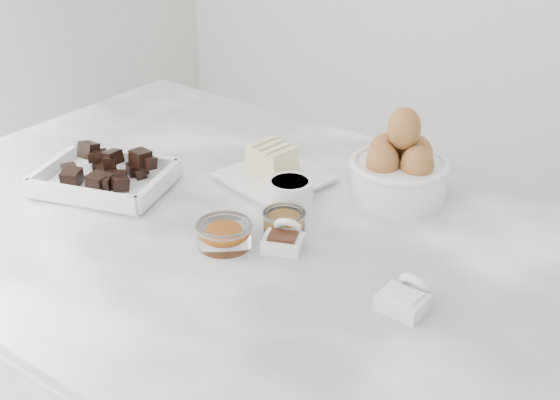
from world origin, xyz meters
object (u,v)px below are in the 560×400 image
at_px(vanilla_spoon, 284,239).
at_px(salt_spoon, 405,297).
at_px(honey_bowl, 284,220).
at_px(zest_bowl, 224,233).
at_px(chocolate_dish, 104,175).
at_px(sugar_ramekin, 290,192).
at_px(butter_plate, 273,170).
at_px(egg_bowl, 399,169).

bearing_deg(vanilla_spoon, salt_spoon, -6.77).
relative_size(honey_bowl, zest_bowl, 0.80).
bearing_deg(chocolate_dish, honey_bowl, 12.50).
xyz_separation_m(sugar_ramekin, vanilla_spoon, (0.07, -0.11, -0.01)).
distance_m(honey_bowl, zest_bowl, 0.10).
bearing_deg(salt_spoon, butter_plate, 152.54).
relative_size(butter_plate, zest_bowl, 2.21).
bearing_deg(sugar_ramekin, chocolate_dish, -154.27).
bearing_deg(vanilla_spoon, chocolate_dish, -175.51).
bearing_deg(vanilla_spoon, butter_plate, 131.91).
height_order(sugar_ramekin, vanilla_spoon, same).
distance_m(chocolate_dish, sugar_ramekin, 0.31).
distance_m(sugar_ramekin, salt_spoon, 0.31).
distance_m(egg_bowl, zest_bowl, 0.31).
bearing_deg(egg_bowl, honey_bowl, -113.03).
xyz_separation_m(chocolate_dish, salt_spoon, (0.56, 0.00, -0.01)).
xyz_separation_m(honey_bowl, vanilla_spoon, (0.03, -0.04, -0.00)).
xyz_separation_m(egg_bowl, salt_spoon, (0.16, -0.26, -0.03)).
relative_size(egg_bowl, honey_bowl, 2.41).
bearing_deg(butter_plate, sugar_ramekin, -35.18).
distance_m(sugar_ramekin, honey_bowl, 0.07).
bearing_deg(sugar_ramekin, salt_spoon, -25.26).
height_order(butter_plate, salt_spoon, butter_plate).
height_order(butter_plate, sugar_ramekin, butter_plate).
relative_size(zest_bowl, salt_spoon, 1.17).
bearing_deg(vanilla_spoon, honey_bowl, 126.93).
bearing_deg(zest_bowl, salt_spoon, 4.50).
bearing_deg(sugar_ramekin, vanilla_spoon, -56.98).
distance_m(vanilla_spoon, salt_spoon, 0.21).
bearing_deg(egg_bowl, vanilla_spoon, -102.00).
bearing_deg(salt_spoon, sugar_ramekin, 154.74).
relative_size(butter_plate, sugar_ramekin, 2.54).
height_order(zest_bowl, vanilla_spoon, vanilla_spoon).
xyz_separation_m(sugar_ramekin, zest_bowl, (-0.00, -0.15, -0.00)).
xyz_separation_m(chocolate_dish, vanilla_spoon, (0.35, 0.03, -0.01)).
bearing_deg(vanilla_spoon, sugar_ramekin, 123.02).
height_order(chocolate_dish, honey_bowl, chocolate_dish).
relative_size(butter_plate, egg_bowl, 1.15).
bearing_deg(butter_plate, vanilla_spoon, -48.09).
xyz_separation_m(butter_plate, sugar_ramekin, (0.07, -0.05, 0.00)).
relative_size(sugar_ramekin, zest_bowl, 0.87).
xyz_separation_m(honey_bowl, zest_bowl, (-0.04, -0.09, 0.00)).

